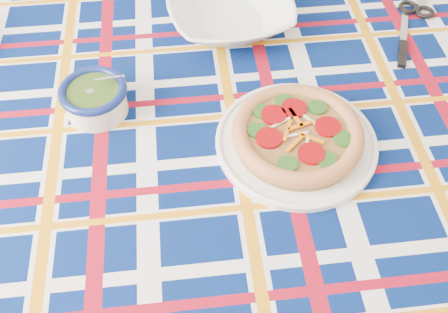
{
  "coord_description": "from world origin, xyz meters",
  "views": [
    {
      "loc": [
        -0.13,
        -0.54,
        1.66
      ],
      "look_at": [
        -0.06,
        0.08,
        0.86
      ],
      "focal_mm": 40.0,
      "sensor_mm": 36.0,
      "label": 1
    }
  ],
  "objects_px": {
    "pesto_bowl": "(95,97)",
    "dining_table": "(193,164)",
    "serving_bowl": "(230,12)",
    "main_focaccia_plate": "(297,134)"
  },
  "relations": [
    {
      "from": "pesto_bowl",
      "to": "dining_table",
      "type": "bearing_deg",
      "value": -28.59
    },
    {
      "from": "pesto_bowl",
      "to": "serving_bowl",
      "type": "height_order",
      "value": "pesto_bowl"
    },
    {
      "from": "main_focaccia_plate",
      "to": "serving_bowl",
      "type": "bearing_deg",
      "value": 102.15
    },
    {
      "from": "main_focaccia_plate",
      "to": "pesto_bowl",
      "type": "bearing_deg",
      "value": 160.84
    },
    {
      "from": "main_focaccia_plate",
      "to": "serving_bowl",
      "type": "distance_m",
      "value": 0.43
    },
    {
      "from": "pesto_bowl",
      "to": "serving_bowl",
      "type": "relative_size",
      "value": 0.46
    },
    {
      "from": "dining_table",
      "to": "main_focaccia_plate",
      "type": "bearing_deg",
      "value": -9.55
    },
    {
      "from": "dining_table",
      "to": "main_focaccia_plate",
      "type": "relative_size",
      "value": 5.05
    },
    {
      "from": "dining_table",
      "to": "serving_bowl",
      "type": "xyz_separation_m",
      "value": [
        0.13,
        0.38,
        0.13
      ]
    },
    {
      "from": "main_focaccia_plate",
      "to": "pesto_bowl",
      "type": "height_order",
      "value": "pesto_bowl"
    }
  ]
}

